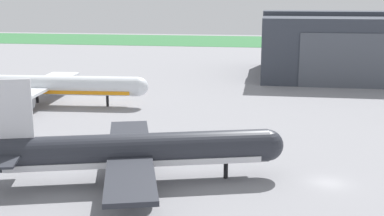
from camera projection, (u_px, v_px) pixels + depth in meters
The scene contains 4 objects.
ground_plane at pixel (328, 183), 62.28m from camera, with size 440.00×440.00×0.00m, color gray.
grass_field_strip at pixel (285, 42), 239.60m from camera, with size 440.00×56.00×0.08m, color #35723F.
airliner_near_left at pixel (136, 152), 61.64m from camera, with size 35.72×30.85×13.29m.
airliner_far_right at pixel (40, 86), 104.41m from camera, with size 45.03×37.77×13.01m.
Camera 1 is at (-8.00, -60.47, 23.04)m, focal length 47.07 mm.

